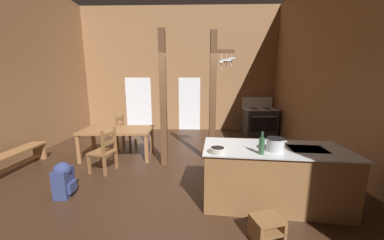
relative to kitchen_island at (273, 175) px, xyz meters
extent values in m
cube|color=#382316|center=(-1.87, 0.90, -0.51)|extent=(8.12, 9.17, 0.10)
cube|color=#93663F|center=(-1.87, 5.16, 1.87)|extent=(8.12, 0.14, 4.64)
cube|color=#93663F|center=(1.86, 0.90, 1.87)|extent=(0.14, 9.17, 4.64)
cube|color=white|center=(-3.51, 5.08, 0.57)|extent=(1.00, 0.01, 2.05)
cube|color=white|center=(-1.50, 5.08, 0.57)|extent=(0.84, 0.01, 2.05)
cube|color=olive|center=(0.00, 0.00, -0.01)|extent=(2.18, 1.09, 0.89)
cube|color=silver|center=(0.00, 0.00, 0.45)|extent=(2.24, 1.16, 0.02)
cube|color=black|center=(0.47, -0.05, 0.46)|extent=(0.56, 0.45, 0.00)
cube|color=black|center=(0.04, 0.43, -0.41)|extent=(1.99, 0.23, 0.10)
cube|color=#2E2E2E|center=(1.10, 4.49, -0.01)|extent=(1.15, 0.83, 0.90)
cube|color=black|center=(1.13, 4.10, -0.04)|extent=(0.93, 0.07, 0.52)
cylinder|color=silver|center=(1.13, 4.08, 0.24)|extent=(0.82, 0.08, 0.02)
cube|color=silver|center=(1.10, 4.49, 0.46)|extent=(1.19, 0.87, 0.03)
cube|color=silver|center=(1.08, 4.84, 0.66)|extent=(1.14, 0.11, 0.40)
cylinder|color=black|center=(1.36, 4.35, 0.48)|extent=(0.21, 0.21, 0.01)
cylinder|color=black|center=(0.86, 4.32, 0.48)|extent=(0.21, 0.21, 0.01)
cylinder|color=black|center=(1.34, 4.65, 0.48)|extent=(0.21, 0.21, 0.01)
cylinder|color=black|center=(0.84, 4.62, 0.48)|extent=(0.21, 0.21, 0.01)
cylinder|color=black|center=(1.46, 4.11, 0.36)|extent=(0.05, 0.03, 0.04)
cylinder|color=black|center=(1.24, 4.09, 0.36)|extent=(0.05, 0.03, 0.04)
cylinder|color=black|center=(1.02, 4.08, 0.36)|extent=(0.05, 0.03, 0.04)
cylinder|color=black|center=(0.80, 4.06, 0.36)|extent=(0.05, 0.03, 0.04)
cube|color=brown|center=(-0.84, 1.65, 1.04)|extent=(0.15, 0.15, 2.99)
cube|color=brown|center=(-0.65, 1.66, 2.10)|extent=(0.53, 0.11, 0.06)
cylinder|color=silver|center=(-0.67, 1.66, 2.00)|extent=(0.01, 0.01, 0.21)
cylinder|color=silver|center=(-0.67, 1.66, 1.87)|extent=(0.17, 0.17, 0.04)
cylinder|color=silver|center=(-0.67, 1.66, 1.79)|extent=(0.02, 0.02, 0.14)
cylinder|color=silver|center=(-0.55, 1.67, 2.01)|extent=(0.01, 0.01, 0.18)
cylinder|color=silver|center=(-0.55, 1.67, 1.90)|extent=(0.25, 0.25, 0.04)
cylinder|color=silver|center=(-0.55, 1.67, 1.82)|extent=(0.02, 0.02, 0.14)
cylinder|color=silver|center=(-0.44, 1.68, 2.03)|extent=(0.01, 0.01, 0.14)
cylinder|color=silver|center=(-0.44, 1.68, 1.94)|extent=(0.19, 0.19, 0.04)
cylinder|color=silver|center=(-0.44, 1.68, 1.86)|extent=(0.02, 0.02, 0.14)
cube|color=brown|center=(-1.94, 1.48, 1.04)|extent=(0.14, 0.14, 2.99)
cube|color=brown|center=(-0.34, -0.82, -0.17)|extent=(0.42, 0.37, 0.04)
cube|color=brown|center=(-0.49, -0.87, -0.32)|extent=(0.12, 0.28, 0.26)
cube|color=brown|center=(-0.19, -0.78, -0.32)|extent=(0.12, 0.28, 0.26)
cube|color=brown|center=(-0.34, -0.82, -0.32)|extent=(0.39, 0.36, 0.03)
cube|color=olive|center=(-3.19, 1.93, 0.25)|extent=(1.74, 0.98, 0.06)
cube|color=olive|center=(-4.00, 2.28, -0.12)|extent=(0.08, 0.08, 0.68)
cube|color=olive|center=(-2.42, 2.36, -0.12)|extent=(0.08, 0.08, 0.68)
cube|color=olive|center=(-3.96, 1.50, -0.12)|extent=(0.08, 0.08, 0.68)
cube|color=olive|center=(-2.38, 1.58, -0.12)|extent=(0.08, 0.08, 0.68)
cube|color=brown|center=(-3.26, 2.78, -0.03)|extent=(0.49, 0.49, 0.04)
cube|color=brown|center=(-3.05, 2.94, -0.25)|extent=(0.06, 0.06, 0.41)
cube|color=brown|center=(-3.09, 2.57, -0.25)|extent=(0.06, 0.06, 0.41)
cube|color=brown|center=(-3.43, 2.99, 0.02)|extent=(0.06, 0.06, 0.95)
cube|color=brown|center=(-3.47, 2.61, 0.02)|extent=(0.06, 0.06, 0.95)
cube|color=brown|center=(-3.45, 2.80, 0.38)|extent=(0.08, 0.38, 0.07)
cube|color=brown|center=(-3.45, 2.80, 0.19)|extent=(0.08, 0.38, 0.07)
cube|color=brown|center=(-3.20, 1.09, -0.03)|extent=(0.54, 0.54, 0.04)
cube|color=brown|center=(-3.44, 0.95, -0.25)|extent=(0.06, 0.06, 0.41)
cube|color=brown|center=(-3.34, 1.32, -0.25)|extent=(0.06, 0.06, 0.41)
cube|color=brown|center=(-3.07, 0.85, 0.02)|extent=(0.06, 0.06, 0.95)
cube|color=brown|center=(-2.97, 1.22, 0.02)|extent=(0.06, 0.06, 0.95)
cube|color=brown|center=(-3.02, 1.04, 0.38)|extent=(0.13, 0.38, 0.07)
cube|color=brown|center=(-3.02, 1.04, 0.19)|extent=(0.13, 0.38, 0.07)
cube|color=olive|center=(-5.10, 1.00, -0.04)|extent=(0.38, 1.63, 0.04)
cube|color=olive|center=(-5.11, 1.76, -0.26)|extent=(0.31, 0.06, 0.40)
cube|color=olive|center=(-5.10, 1.00, -0.34)|extent=(0.08, 1.43, 0.06)
cube|color=navy|center=(-3.42, 0.09, -0.22)|extent=(0.24, 0.34, 0.48)
cube|color=navy|center=(-3.29, 0.10, -0.29)|extent=(0.08, 0.23, 0.17)
cylinder|color=black|center=(-3.55, 0.18, -0.22)|extent=(0.04, 0.04, 0.38)
cylinder|color=black|center=(-3.54, -0.01, -0.22)|extent=(0.04, 0.04, 0.38)
sphere|color=navy|center=(-3.42, 0.09, 0.00)|extent=(0.29, 0.29, 0.27)
cylinder|color=silver|center=(-0.06, -0.16, 0.55)|extent=(0.25, 0.25, 0.19)
cylinder|color=black|center=(-0.06, -0.16, 0.65)|extent=(0.26, 0.26, 0.01)
cylinder|color=silver|center=(-0.19, -0.16, 0.60)|extent=(0.05, 0.02, 0.02)
cylinder|color=silver|center=(0.08, -0.16, 0.60)|extent=(0.05, 0.02, 0.02)
cylinder|color=silver|center=(-0.90, -0.27, 0.50)|extent=(0.23, 0.23, 0.08)
cylinder|color=black|center=(-0.90, -0.27, 0.54)|extent=(0.19, 0.19, 0.00)
cylinder|color=#2D5638|center=(-0.30, -0.30, 0.58)|extent=(0.08, 0.08, 0.24)
cylinder|color=#2D5638|center=(-0.30, -0.30, 0.73)|extent=(0.03, 0.03, 0.08)
camera|label=1|loc=(-1.19, -3.08, 1.46)|focal=19.48mm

